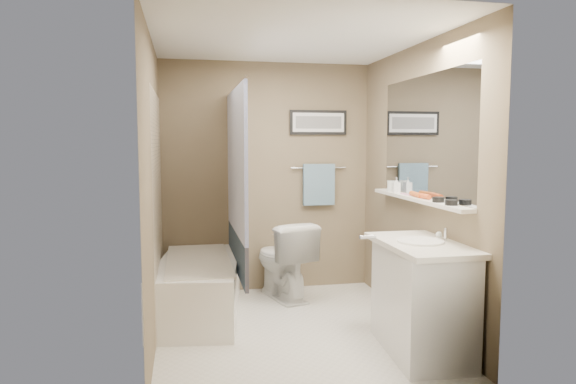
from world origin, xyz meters
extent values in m
plane|color=silver|center=(0.00, 0.00, 0.00)|extent=(2.50, 2.50, 0.00)
cube|color=white|center=(0.00, 0.00, 2.38)|extent=(2.20, 2.50, 0.04)
cube|color=brown|center=(0.00, 1.23, 1.20)|extent=(2.20, 0.04, 2.40)
cube|color=brown|center=(0.00, -1.23, 1.20)|extent=(2.20, 0.04, 2.40)
cube|color=brown|center=(-1.08, 0.00, 1.20)|extent=(0.04, 2.50, 2.40)
cube|color=brown|center=(1.08, 0.00, 1.20)|extent=(0.04, 2.50, 2.40)
cube|color=#BCAB8E|center=(-1.09, 0.50, 1.00)|extent=(0.02, 1.55, 2.00)
cylinder|color=silver|center=(-0.40, 0.50, 2.05)|extent=(0.02, 1.55, 0.02)
cube|color=white|center=(-0.40, 0.50, 1.40)|extent=(0.03, 1.45, 1.28)
cube|color=#2A3C4F|center=(-0.40, 0.50, 0.58)|extent=(0.03, 1.45, 0.36)
cube|color=silver|center=(1.09, -0.15, 1.62)|extent=(0.02, 1.60, 1.00)
cube|color=silver|center=(1.04, -0.15, 1.10)|extent=(0.12, 1.60, 0.03)
cylinder|color=silver|center=(0.55, 1.22, 1.30)|extent=(0.60, 0.02, 0.02)
cube|color=#88B2C6|center=(0.55, 1.20, 1.12)|extent=(0.34, 0.05, 0.44)
cube|color=black|center=(0.55, 1.23, 1.78)|extent=(0.62, 0.02, 0.26)
cube|color=white|center=(0.55, 1.22, 1.78)|extent=(0.56, 0.00, 0.20)
cube|color=#595959|center=(0.55, 1.22, 1.78)|extent=(0.50, 0.00, 0.13)
cube|color=silver|center=(0.55, -1.24, 1.00)|extent=(0.80, 0.02, 2.00)
cylinder|color=silver|center=(0.22, -1.19, 1.00)|extent=(0.10, 0.02, 0.02)
cube|color=white|center=(-0.75, 0.55, 0.25)|extent=(0.90, 1.58, 0.50)
cube|color=white|center=(-0.75, 0.55, 0.50)|extent=(0.56, 1.36, 0.02)
imported|color=white|center=(0.10, 0.89, 0.39)|extent=(0.63, 0.86, 0.79)
cube|color=silver|center=(0.85, -0.65, 0.40)|extent=(0.57, 0.94, 0.80)
cube|color=silver|center=(0.84, -0.65, 0.82)|extent=(0.54, 0.96, 0.04)
cylinder|color=white|center=(0.83, -0.65, 0.85)|extent=(0.34, 0.34, 0.01)
cylinder|color=silver|center=(1.03, -0.65, 0.89)|extent=(0.02, 0.02, 0.10)
sphere|color=white|center=(1.03, -0.55, 0.87)|extent=(0.05, 0.05, 0.05)
cylinder|color=black|center=(1.04, -0.71, 1.14)|extent=(0.09, 0.09, 0.04)
cylinder|color=black|center=(1.04, -0.52, 1.14)|extent=(0.09, 0.09, 0.04)
cylinder|color=#C64A1C|center=(1.04, -0.25, 1.14)|extent=(0.05, 0.22, 0.04)
cylinder|color=#C1531B|center=(1.04, -0.12, 1.14)|extent=(0.06, 0.22, 0.04)
cube|color=pink|center=(1.04, 0.06, 1.12)|extent=(0.04, 0.16, 0.01)
cylinder|color=silver|center=(1.04, 0.39, 1.17)|extent=(0.08, 0.08, 0.10)
imported|color=#999999|center=(1.04, 0.27, 1.18)|extent=(0.07, 0.07, 0.14)
camera|label=1|loc=(-0.87, -4.09, 1.57)|focal=32.00mm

